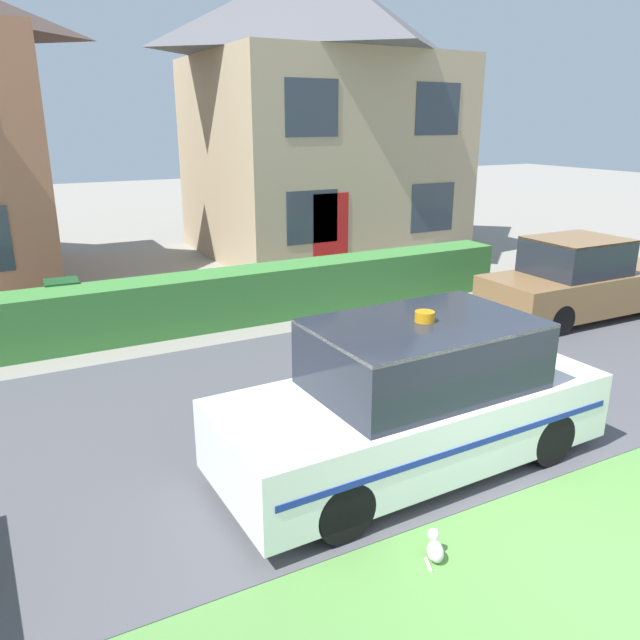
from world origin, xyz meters
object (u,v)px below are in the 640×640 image
(cat, at_px, (435,548))
(house_right, at_px, (320,110))
(wheelie_bin, at_px, (65,309))
(police_car, at_px, (415,399))
(neighbour_car_near, at_px, (581,282))

(cat, bearing_deg, house_right, -2.46)
(wheelie_bin, bearing_deg, house_right, 33.91)
(cat, distance_m, wheelie_bin, 8.36)
(cat, bearing_deg, police_car, -7.65)
(cat, bearing_deg, wheelie_bin, 36.32)
(police_car, height_order, wheelie_bin, police_car)
(police_car, xyz_separation_m, house_right, (4.90, 11.51, 3.26))
(police_car, relative_size, house_right, 0.57)
(neighbour_car_near, bearing_deg, cat, -146.85)
(house_right, height_order, wheelie_bin, house_right)
(house_right, xyz_separation_m, wheelie_bin, (-7.87, -4.91, -3.54))
(wheelie_bin, bearing_deg, neighbour_car_near, -18.63)
(house_right, distance_m, wheelie_bin, 9.93)
(neighbour_car_near, distance_m, wheelie_bin, 9.98)
(police_car, distance_m, cat, 1.81)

